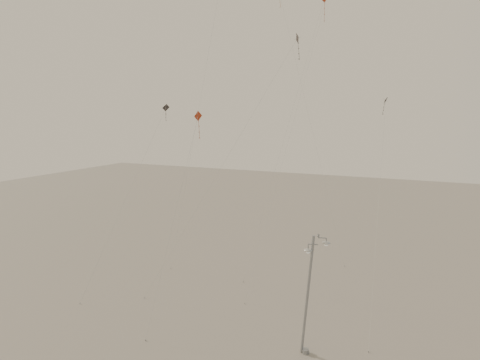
% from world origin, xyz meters
% --- Properties ---
extents(ground, '(160.00, 160.00, 0.00)m').
position_xyz_m(ground, '(0.00, 0.00, 0.00)').
color(ground, gray).
rests_on(ground, ground).
extents(street_lamp, '(1.68, 0.79, 8.31)m').
position_xyz_m(street_lamp, '(5.54, -0.31, 4.44)').
color(street_lamp, '#969A9F').
rests_on(street_lamp, ground).
extents(kite_0, '(3.91, 7.66, 34.51)m').
position_xyz_m(kite_0, '(-8.12, 13.89, 27.26)').
color(kite_0, '#992F16').
rests_on(kite_0, ground).
extents(kite_1, '(12.18, 4.51, 21.71)m').
position_xyz_m(kite_1, '(-0.17, 4.80, 16.20)').
color(kite_1, '#2D2726').
rests_on(kite_1, ground).
extents(kite_3, '(1.00, 7.24, 16.01)m').
position_xyz_m(kite_3, '(-4.78, 2.23, 12.61)').
color(kite_3, '#992F16').
rests_on(kite_3, ground).
extents(kite_4, '(0.80, 13.78, 17.38)m').
position_xyz_m(kite_4, '(8.82, 11.37, 12.55)').
color(kite_4, '#2D2726').
rests_on(kite_4, ground).
extents(kite_5, '(9.98, 6.96, 30.82)m').
position_xyz_m(kite_5, '(-1.95, 20.86, 23.21)').
color(kite_5, '#A9501C').
rests_on(kite_5, ground).
extents(kite_6, '(4.93, 6.92, 16.68)m').
position_xyz_m(kite_6, '(-10.19, 3.67, 12.15)').
color(kite_6, '#2D2726').
rests_on(kite_6, ground).
extents(kite_7, '(5.95, 7.11, 27.28)m').
position_xyz_m(kite_7, '(1.80, 13.68, 22.05)').
color(kite_7, '#992F16').
rests_on(kite_7, ground).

